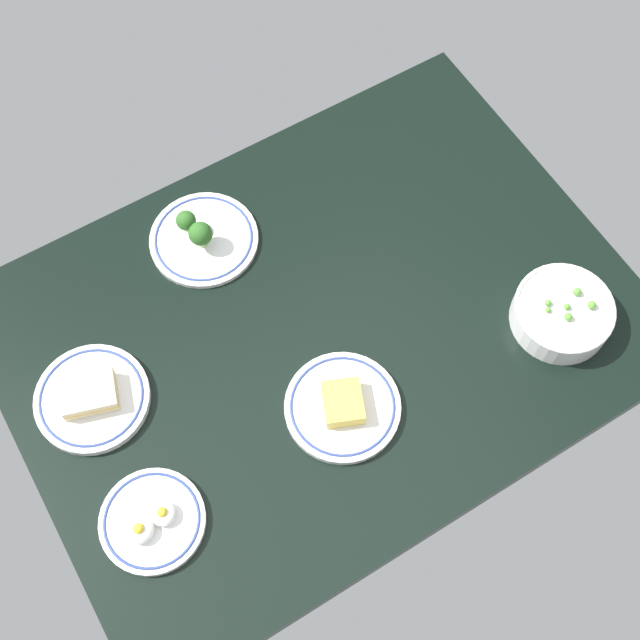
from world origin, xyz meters
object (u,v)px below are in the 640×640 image
object	(u,v)px
plate_eggs	(152,521)
bowl_peas	(562,313)
plate_cheese	(343,406)
plate_sandwich	(92,398)
plate_broccoli	(202,237)

from	to	relation	value
plate_eggs	bowl_peas	size ratio (longest dim) A/B	0.97
plate_cheese	bowl_peas	size ratio (longest dim) A/B	1.12
plate_sandwich	plate_eggs	bearing A→B (deg)	-91.31
plate_eggs	plate_cheese	bearing A→B (deg)	1.09
bowl_peas	plate_cheese	bearing A→B (deg)	172.09
plate_eggs	bowl_peas	distance (cm)	79.27
bowl_peas	plate_sandwich	bearing A→B (deg)	159.39
plate_sandwich	plate_broccoli	distance (cm)	36.31
plate_broccoli	bowl_peas	xyz separation A→B (cm)	(47.27, -48.03, 1.50)
plate_cheese	plate_broccoli	bearing A→B (deg)	96.66
plate_eggs	plate_broccoli	bearing A→B (deg)	53.42
plate_eggs	plate_sandwich	distance (cm)	24.35
plate_cheese	plate_eggs	world-z (taller)	same
plate_cheese	bowl_peas	distance (cm)	42.79
plate_eggs	plate_broccoli	xyz separation A→B (cm)	(31.80, 42.85, 0.33)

